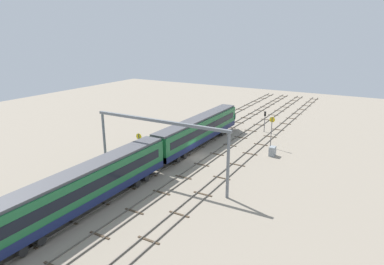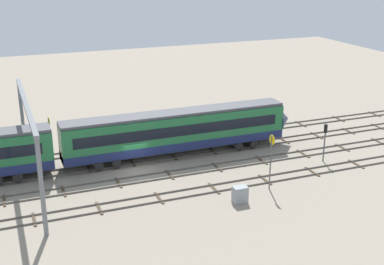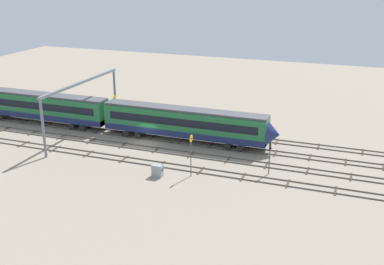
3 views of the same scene
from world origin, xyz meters
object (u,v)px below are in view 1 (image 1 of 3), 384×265
(train, at_px, (92,185))
(relay_cabinet, at_px, (272,151))
(speed_sign_near_foreground, at_px, (272,128))
(overhead_gantry, at_px, (159,135))
(speed_sign_mid_trackside, at_px, (139,146))
(signal_light_trackside_departure, at_px, (265,118))

(train, distance_m, relay_cabinet, 28.43)
(speed_sign_near_foreground, distance_m, relay_cabinet, 4.80)
(relay_cabinet, bearing_deg, overhead_gantry, 148.80)
(train, xyz_separation_m, speed_sign_mid_trackside, (11.59, 2.68, 0.61))
(overhead_gantry, xyz_separation_m, speed_sign_near_foreground, (20.00, -8.41, -2.85))
(speed_sign_mid_trackside, bearing_deg, signal_light_trackside_departure, -20.15)
(train, height_order, overhead_gantry, overhead_gantry)
(overhead_gantry, bearing_deg, relay_cabinet, -31.20)
(speed_sign_mid_trackside, bearing_deg, speed_sign_near_foreground, -37.33)
(overhead_gantry, height_order, speed_sign_mid_trackside, overhead_gantry)
(train, xyz_separation_m, speed_sign_near_foreground, (29.31, -10.83, 0.74))
(train, bearing_deg, speed_sign_mid_trackside, 13.04)
(train, height_order, speed_sign_mid_trackside, speed_sign_mid_trackside)
(speed_sign_near_foreground, height_order, relay_cabinet, speed_sign_near_foreground)
(overhead_gantry, relative_size, signal_light_trackside_departure, 4.81)
(signal_light_trackside_departure, bearing_deg, speed_sign_near_foreground, -155.77)
(speed_sign_mid_trackside, relative_size, relay_cabinet, 3.41)
(overhead_gantry, height_order, signal_light_trackside_departure, overhead_gantry)
(relay_cabinet, bearing_deg, signal_light_trackside_departure, 23.28)
(train, relative_size, speed_sign_near_foreground, 14.30)
(overhead_gantry, distance_m, speed_sign_mid_trackside, 6.33)
(overhead_gantry, bearing_deg, train, 165.46)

